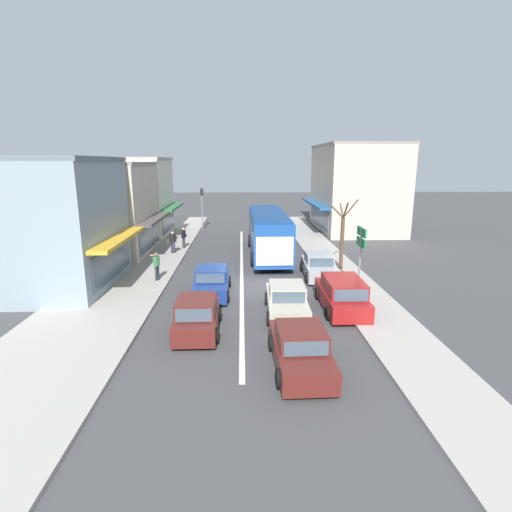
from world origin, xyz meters
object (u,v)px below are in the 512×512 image
Objects in this scene: pedestrian_with_handbag_near at (173,241)px; parked_wagon_kerb_front at (342,295)px; parked_sedan_kerb_second at (319,266)px; city_bus at (268,231)px; pedestrian_browsing_midblock at (184,236)px; sedan_queue_gap_filler at (212,282)px; directional_road_sign at (361,243)px; traffic_light_downstreet at (202,202)px; street_tree_right at (342,238)px; sedan_behind_bus_near at (287,301)px; hatchback_adjacent_lane_lead at (197,316)px; sedan_queue_far_back at (300,349)px; pedestrian_far_walker at (157,265)px.

parked_wagon_kerb_front is at bearing -50.17° from pedestrian_with_handbag_near.
pedestrian_with_handbag_near reaches higher than parked_sedan_kerb_second.
city_bus is 6.67× the size of pedestrian_browsing_midblock.
sedan_queue_gap_filler is 9.98m from pedestrian_with_handbag_near.
directional_road_sign reaches higher than city_bus.
pedestrian_browsing_midblock is (-0.60, -9.44, -1.79)m from traffic_light_downstreet.
parked_wagon_kerb_front is (2.73, -11.15, -1.14)m from city_bus.
street_tree_right is 2.80× the size of pedestrian_with_handbag_near.
sedan_behind_bus_near and parked_sedan_kerb_second have the same top height.
hatchback_adjacent_lane_lead is 6.91m from parked_wagon_kerb_front.
hatchback_adjacent_lane_lead is 0.81× the size of street_tree_right.
directional_road_sign reaches higher than parked_wagon_kerb_front.
sedan_queue_far_back is at bearing -70.88° from pedestrian_browsing_midblock.
street_tree_right reaches higher than parked_wagon_kerb_front.
parked_sedan_kerb_second is (6.46, 7.85, -0.05)m from hatchback_adjacent_lane_lead.
parked_sedan_kerb_second is 1.02× the size of traffic_light_downstreet.
sedan_queue_gap_filler is at bearing 158.47° from parked_wagon_kerb_front.
city_bus is 9.45m from sedan_queue_gap_filler.
city_bus is 6.10m from street_tree_right.
street_tree_right reaches higher than pedestrian_with_handbag_near.
street_tree_right reaches higher than directional_road_sign.
hatchback_adjacent_lane_lead is 0.87× the size of parked_sedan_kerb_second.
sedan_queue_far_back is at bearing -103.96° from parked_sedan_kerb_second.
hatchback_adjacent_lane_lead is 25.52m from traffic_light_downstreet.
hatchback_adjacent_lane_lead reaches higher than parked_sedan_kerb_second.
street_tree_right is at bearing 59.83° from sedan_behind_bus_near.
pedestrian_with_handbag_near is at bearing 110.97° from sedan_queue_gap_filler.
sedan_behind_bus_near is 15.53m from pedestrian_browsing_midblock.
street_tree_right is 2.80× the size of pedestrian_browsing_midblock.
sedan_queue_gap_filler is at bearing -34.29° from pedestrian_far_walker.
city_bus is 2.57× the size of sedan_queue_far_back.
directional_road_sign reaches higher than sedan_queue_far_back.
sedan_queue_gap_filler is 8.54m from sedan_queue_far_back.
city_bus is at bearing 67.88° from sedan_queue_gap_filler.
traffic_light_downstreet is 2.58× the size of pedestrian_browsing_midblock.
directional_road_sign reaches higher than pedestrian_browsing_midblock.
directional_road_sign is at bearing -92.46° from street_tree_right.
sedan_behind_bus_near and sedan_queue_far_back have the same top height.
directional_road_sign reaches higher than hatchback_adjacent_lane_lead.
sedan_behind_bus_near is 8.74m from street_tree_right.
city_bus is 7.17m from pedestrian_with_handbag_near.
parked_wagon_kerb_front is 15.34m from pedestrian_with_handbag_near.
hatchback_adjacent_lane_lead is 16.13m from pedestrian_browsing_midblock.
pedestrian_with_handbag_near is (-7.09, 0.63, -0.81)m from city_bus.
traffic_light_downstreet is at bearing 110.63° from parked_wagon_kerb_front.
city_bus is 7.00m from pedestrian_browsing_midblock.
street_tree_right reaches higher than pedestrian_browsing_midblock.
traffic_light_downstreet is 11.41m from pedestrian_with_handbag_near.
city_bus is 6.67× the size of pedestrian_with_handbag_near.
parked_sedan_kerb_second is 2.69m from street_tree_right.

